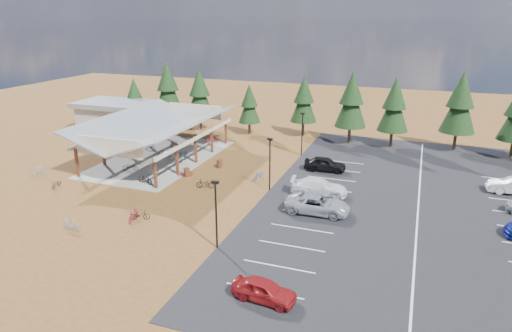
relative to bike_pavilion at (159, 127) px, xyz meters
name	(u,v)px	position (x,y,z in m)	size (l,w,h in m)	color
ground	(213,191)	(10.00, -7.00, -3.82)	(140.00, 140.00, 0.00)	brown
asphalt_lot	(418,205)	(28.50, -4.00, -3.80)	(27.00, 44.00, 0.04)	black
concrete_pad	(161,158)	(0.00, 0.00, -3.77)	(10.60, 18.60, 0.10)	gray
bike_pavilion	(159,127)	(0.00, 0.00, 0.00)	(11.65, 19.40, 4.97)	#4F2D16
outbuilding	(116,114)	(-14.00, 11.00, -1.80)	(11.00, 7.00, 3.90)	#ADA593
lamp_post_0	(216,210)	(15.00, -17.00, -0.85)	(0.50, 0.25, 5.14)	black
lamp_post_1	(270,161)	(15.00, -5.00, -0.85)	(0.50, 0.25, 5.14)	black
lamp_post_2	(302,131)	(15.00, 7.00, -0.85)	(0.50, 0.25, 5.14)	black
trash_bin_0	(187,172)	(5.70, -4.25, -3.37)	(0.60, 0.60, 0.90)	#4E2B1C
trash_bin_1	(220,164)	(7.76, -0.54, -3.37)	(0.60, 0.60, 0.90)	#4E2B1C
pine_0	(134,96)	(-13.22, 14.76, 0.34)	(2.93, 2.93, 6.83)	#382314
pine_1	(168,87)	(-7.51, 15.00, 1.98)	(4.08, 4.08, 9.49)	#382314
pine_2	(200,92)	(-1.93, 14.25, 1.58)	(3.80, 3.80, 8.86)	#382314
pine_3	(249,104)	(5.61, 14.27, 0.45)	(3.01, 3.01, 7.00)	#382314
pine_4	(304,99)	(12.85, 15.95, 1.23)	(3.56, 3.56, 8.28)	#382314
pine_5	(352,100)	(19.46, 14.22, 1.86)	(4.00, 4.00, 9.31)	#382314
pine_6	(394,105)	(24.69, 14.33, 1.55)	(3.78, 3.78, 8.81)	#382314
pine_7	(460,103)	(32.14, 15.40, 2.10)	(4.16, 4.16, 9.69)	#382314
bike_0	(130,167)	(-0.72, -4.92, -3.28)	(0.59, 1.68, 0.88)	black
bike_1	(136,154)	(-2.55, -1.17, -3.19)	(0.50, 1.76, 1.06)	#9FA0A8
bike_2	(150,146)	(-3.08, 2.53, -3.25)	(0.63, 1.80, 0.95)	#263794
bike_3	(174,144)	(-0.74, 4.50, -3.28)	(0.42, 1.48, 0.89)	maroon
bike_4	(146,179)	(3.05, -7.80, -3.23)	(0.65, 1.86, 0.98)	black
bike_5	(165,155)	(0.82, -0.41, -3.18)	(0.51, 1.80, 1.08)	gray
bike_6	(183,153)	(2.15, 1.35, -3.32)	(0.53, 1.52, 0.80)	navy
bike_7	(211,139)	(2.82, 7.80, -3.20)	(0.50, 1.76, 1.06)	maroon
bike_8	(56,184)	(-4.64, -11.47, -3.42)	(0.53, 1.52, 0.80)	black
bike_9	(38,170)	(-8.96, -9.31, -3.27)	(0.52, 1.85, 1.11)	gray
bike_11	(133,215)	(6.78, -15.30, -3.28)	(0.51, 1.82, 1.09)	maroon
bike_12	(140,215)	(7.10, -14.88, -3.40)	(0.56, 1.61, 0.85)	black
bike_13	(71,224)	(3.23, -18.42, -3.29)	(0.50, 1.77, 1.06)	gray
bike_14	(259,175)	(13.00, -2.54, -3.34)	(0.64, 1.84, 0.97)	#2A59A0
bike_15	(185,172)	(5.59, -4.42, -3.35)	(0.44, 1.56, 0.94)	maroon
bike_16	(205,184)	(8.97, -6.63, -3.37)	(0.60, 1.73, 0.91)	black
car_0	(264,290)	(20.28, -21.86, -3.12)	(1.56, 3.89, 1.32)	maroon
car_2	(317,204)	(20.46, -8.64, -3.03)	(2.51, 5.45, 1.51)	#9FA3A8
car_3	(319,187)	(19.70, -4.58, -3.03)	(2.12, 5.21, 1.51)	white
car_4	(325,164)	(18.80, 2.34, -3.03)	(1.78, 4.42, 1.50)	black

